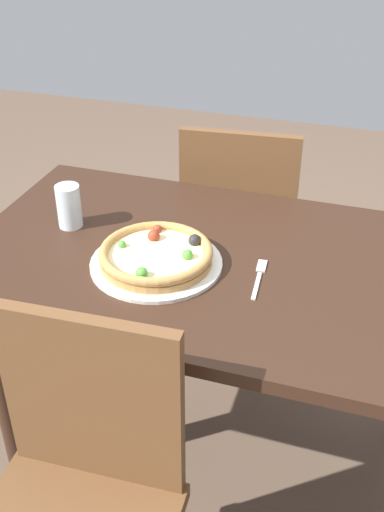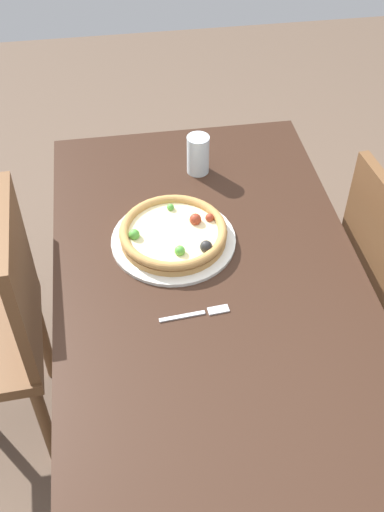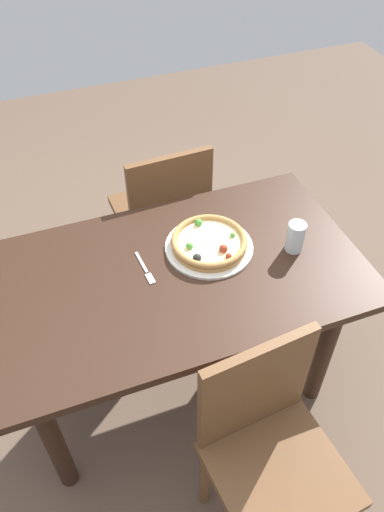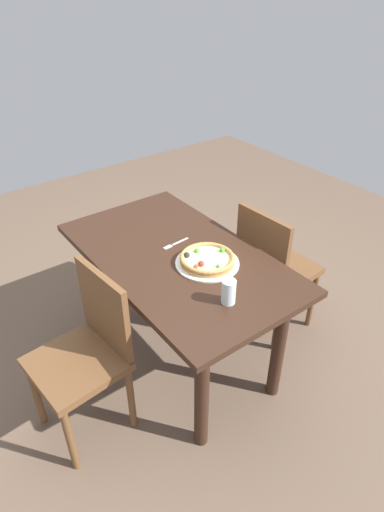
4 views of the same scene
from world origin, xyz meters
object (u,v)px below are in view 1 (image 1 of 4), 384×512
Objects in this scene: fork at (259,276)px; drinking_glass at (69,206)px; chair_near at (77,509)px; plate at (156,263)px; pizza at (156,254)px; chair_far at (241,226)px; dining_table at (226,299)px.

fork is 1.39× the size of drinking_glass.
plate is (-0.02, 0.53, 0.26)m from chair_near.
chair_near is 3.15× the size of pizza.
chair_far reaches higher than plate.
drinking_glass reaches higher than fork.
fork reaches higher than dining_table.
plate is 1.16× the size of pizza.
plate is (-0.06, -0.68, 0.26)m from chair_far.
chair_near is at bearing 152.49° from fork.
plate is (-0.16, -0.07, 0.12)m from dining_table.
pizza reaches higher than fork.
dining_table is at bearing 24.37° from plate.
pizza is (-0.06, -0.67, 0.28)m from chair_far.
pizza is at bearing -155.80° from dining_table.
chair_far is (-0.10, 0.60, -0.13)m from dining_table.
chair_far is at bearing 85.16° from plate.
dining_table is 8.18× the size of fork.
chair_near is at bearing -97.43° from chair_far.
chair_far reaches higher than dining_table.
pizza reaches higher than plate.
fork is (0.20, -0.65, 0.25)m from chair_far.
chair_near is 5.36× the size of fork.
drinking_glass is at bearing -127.43° from chair_far.
drinking_glass is (-0.29, 0.11, 0.05)m from plate.
plate reaches higher than dining_table.
chair_near reaches higher than drinking_glass.
chair_near is 0.65m from fork.
chair_far is 2.71× the size of plate.
plate is at bearing -21.04° from drinking_glass.
drinking_glass is (-0.45, 0.04, 0.18)m from dining_table.
chair_far is 0.72m from fork.
fork is (0.25, 0.03, -0.03)m from pizza.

